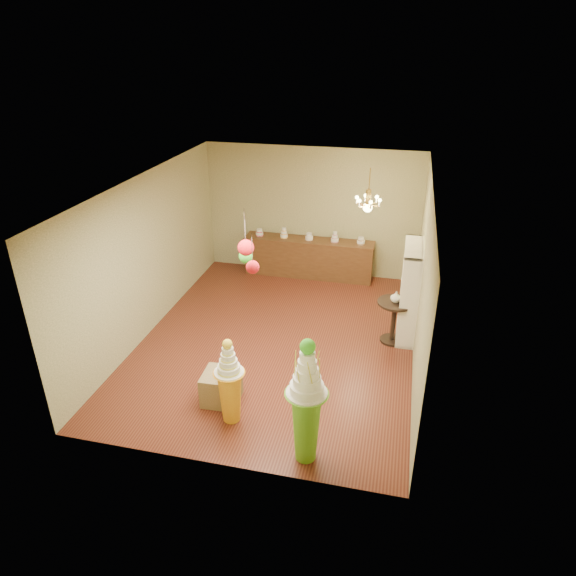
% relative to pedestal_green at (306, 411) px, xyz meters
% --- Properties ---
extents(floor, '(6.50, 6.50, 0.00)m').
position_rel_pedestal_green_xyz_m(floor, '(-1.11, 2.85, -0.79)').
color(floor, '#5A2518').
rests_on(floor, ground).
extents(ceiling, '(6.50, 6.50, 0.00)m').
position_rel_pedestal_green_xyz_m(ceiling, '(-1.11, 2.85, 2.21)').
color(ceiling, white).
rests_on(ceiling, ground).
extents(wall_back, '(5.00, 0.04, 3.00)m').
position_rel_pedestal_green_xyz_m(wall_back, '(-1.11, 6.10, 0.71)').
color(wall_back, tan).
rests_on(wall_back, ground).
extents(wall_front, '(5.00, 0.04, 3.00)m').
position_rel_pedestal_green_xyz_m(wall_front, '(-1.11, -0.40, 0.71)').
color(wall_front, tan).
rests_on(wall_front, ground).
extents(wall_left, '(0.04, 6.50, 3.00)m').
position_rel_pedestal_green_xyz_m(wall_left, '(-3.61, 2.85, 0.71)').
color(wall_left, tan).
rests_on(wall_left, ground).
extents(wall_right, '(0.04, 6.50, 3.00)m').
position_rel_pedestal_green_xyz_m(wall_right, '(1.39, 2.85, 0.71)').
color(wall_right, tan).
rests_on(wall_right, ground).
extents(pedestal_green, '(0.59, 0.59, 1.89)m').
position_rel_pedestal_green_xyz_m(pedestal_green, '(0.00, 0.00, 0.00)').
color(pedestal_green, '#69BD2A').
rests_on(pedestal_green, floor).
extents(pedestal_orange, '(0.57, 0.57, 1.40)m').
position_rel_pedestal_green_xyz_m(pedestal_orange, '(-1.23, 0.51, -0.23)').
color(pedestal_orange, orange).
rests_on(pedestal_orange, floor).
extents(burlap_riser, '(0.57, 0.57, 0.50)m').
position_rel_pedestal_green_xyz_m(burlap_riser, '(-1.53, 0.90, -0.54)').
color(burlap_riser, olive).
rests_on(burlap_riser, floor).
extents(sideboard, '(3.04, 0.54, 1.16)m').
position_rel_pedestal_green_xyz_m(sideboard, '(-1.11, 5.82, -0.31)').
color(sideboard, '#54331A').
rests_on(sideboard, floor).
extents(shelving_unit, '(0.33, 1.20, 1.80)m').
position_rel_pedestal_green_xyz_m(shelving_unit, '(1.23, 3.65, 0.12)').
color(shelving_unit, silver).
rests_on(shelving_unit, floor).
extents(round_table, '(0.69, 0.69, 0.84)m').
position_rel_pedestal_green_xyz_m(round_table, '(0.99, 3.28, -0.25)').
color(round_table, black).
rests_on(round_table, floor).
extents(vase, '(0.26, 0.26, 0.20)m').
position_rel_pedestal_green_xyz_m(vase, '(0.99, 3.28, 0.15)').
color(vase, silver).
rests_on(vase, round_table).
extents(pom_red_left, '(0.23, 0.23, 0.57)m').
position_rel_pedestal_green_xyz_m(pom_red_left, '(-1.11, 1.13, 1.76)').
color(pom_red_left, '#433730').
rests_on(pom_red_left, ceiling).
extents(pom_green_mid, '(0.21, 0.21, 0.84)m').
position_rel_pedestal_green_xyz_m(pom_green_mid, '(-1.23, 1.46, 1.48)').
color(pom_green_mid, '#433730').
rests_on(pom_green_mid, ceiling).
extents(pom_red_right, '(0.17, 0.17, 0.54)m').
position_rel_pedestal_green_xyz_m(pom_red_right, '(-0.82, 0.50, 1.76)').
color(pom_red_right, '#433730').
rests_on(pom_red_right, ceiling).
extents(chandelier, '(0.63, 0.63, 0.85)m').
position_rel_pedestal_green_xyz_m(chandelier, '(0.30, 4.32, 1.52)').
color(chandelier, gold).
rests_on(chandelier, ceiling).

